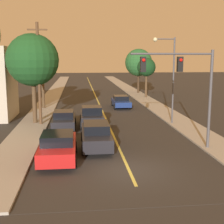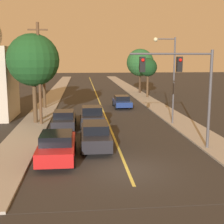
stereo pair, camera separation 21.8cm
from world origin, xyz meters
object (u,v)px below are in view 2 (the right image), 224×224
at_px(utility_pole_left, 39,72).
at_px(tree_right_far, 148,67).
at_px(traffic_signal_mast, 184,78).
at_px(tree_right_near, 140,63).
at_px(car_far_oncoming, 122,101).
at_px(tree_left_far, 33,60).
at_px(streetlamp_right, 169,69).
at_px(car_near_lane_second, 92,116).
at_px(car_near_lane_front, 95,135).
at_px(car_outer_lane_second, 64,120).
at_px(tree_left_near, 43,63).
at_px(car_outer_lane_front, 57,146).

xyz_separation_m(utility_pole_left, tree_right_far, (12.65, 16.50, -0.20)).
height_order(traffic_signal_mast, utility_pole_left, utility_pole_left).
xyz_separation_m(utility_pole_left, tree_right_near, (12.59, 21.92, 0.38)).
height_order(car_far_oncoming, tree_left_far, tree_left_far).
xyz_separation_m(streetlamp_right, tree_right_near, (1.83, 22.69, 0.11)).
bearing_deg(car_near_lane_second, car_far_oncoming, 68.46).
height_order(car_near_lane_second, traffic_signal_mast, traffic_signal_mast).
bearing_deg(utility_pole_left, car_near_lane_front, -58.79).
distance_m(utility_pole_left, tree_left_far, 1.25).
relative_size(car_far_oncoming, utility_pole_left, 0.51).
distance_m(utility_pole_left, tree_right_near, 25.28).
xyz_separation_m(car_outer_lane_second, tree_left_far, (-2.58, 2.49, 4.64)).
relative_size(car_near_lane_second, tree_left_near, 0.61).
distance_m(tree_left_far, tree_right_far, 20.73).
relative_size(tree_left_near, tree_left_far, 0.85).
relative_size(car_near_lane_front, car_near_lane_second, 1.30).
xyz_separation_m(tree_left_far, tree_right_near, (13.13, 21.37, -0.60)).
bearing_deg(car_far_oncoming, car_outer_lane_front, 71.55).
bearing_deg(utility_pole_left, car_near_lane_second, -11.84).
distance_m(car_outer_lane_front, tree_right_near, 33.28).
bearing_deg(car_outer_lane_second, tree_left_near, 104.49).
xyz_separation_m(car_outer_lane_second, streetlamp_right, (8.72, 1.17, 3.93)).
bearing_deg(tree_right_near, streetlamp_right, -94.62).
xyz_separation_m(car_outer_lane_second, traffic_signal_mast, (7.57, -6.25, 3.64)).
xyz_separation_m(car_outer_lane_second, tree_left_near, (-2.70, 10.44, 4.25)).
bearing_deg(tree_left_near, tree_left_far, -89.13).
distance_m(car_outer_lane_second, tree_right_near, 26.40).
height_order(car_outer_lane_second, tree_left_far, tree_left_far).
distance_m(car_outer_lane_front, traffic_signal_mast, 8.48).
relative_size(car_far_oncoming, tree_right_near, 0.62).
bearing_deg(car_outer_lane_second, traffic_signal_mast, -39.54).
height_order(car_near_lane_second, car_outer_lane_front, car_near_lane_second).
bearing_deg(car_outer_lane_second, car_far_oncoming, 60.31).
height_order(car_near_lane_front, tree_right_near, tree_right_near).
relative_size(car_near_lane_front, car_outer_lane_second, 1.23).
distance_m(utility_pole_left, tree_left_near, 8.54).
height_order(utility_pole_left, tree_right_far, utility_pole_left).
bearing_deg(tree_right_far, car_near_lane_front, -109.54).
distance_m(car_near_lane_front, tree_right_far, 25.25).
distance_m(car_near_lane_second, car_outer_lane_front, 8.78).
distance_m(tree_left_far, tree_right_near, 25.09).
height_order(streetlamp_right, utility_pole_left, utility_pole_left).
height_order(car_outer_lane_second, traffic_signal_mast, traffic_signal_mast).
bearing_deg(car_outer_lane_second, car_outer_lane_front, -90.00).
relative_size(tree_left_near, tree_right_far, 1.17).
relative_size(car_near_lane_second, tree_right_far, 0.71).
xyz_separation_m(traffic_signal_mast, tree_right_far, (3.05, 24.68, -0.18)).
xyz_separation_m(car_far_oncoming, tree_right_far, (4.63, 7.93, 3.57)).
relative_size(streetlamp_right, tree_left_near, 1.13).
bearing_deg(traffic_signal_mast, car_near_lane_front, 168.21).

